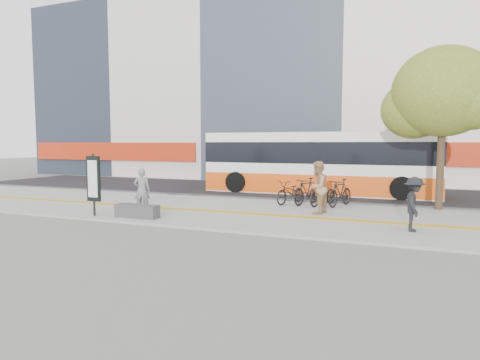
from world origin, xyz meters
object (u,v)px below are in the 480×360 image
at_px(bench, 137,211).
at_px(seated_woman, 142,190).
at_px(signboard, 93,180).
at_px(pedestrian_tan, 317,187).
at_px(bus, 318,165).
at_px(street_tree, 443,94).
at_px(pedestrian_dark, 414,204).

bearing_deg(bench, seated_woman, 115.65).
bearing_deg(signboard, bench, 10.81).
bearing_deg(pedestrian_tan, bench, -47.69).
bearing_deg(bus, seated_woman, -118.38).
relative_size(seated_woman, pedestrian_tan, 0.86).
xyz_separation_m(bench, street_tree, (9.78, 6.02, 4.21)).
height_order(signboard, pedestrian_tan, signboard).
bearing_deg(bench, pedestrian_tan, 29.25).
bearing_deg(bus, pedestrian_dark, -61.88).
bearing_deg(pedestrian_dark, street_tree, -13.66).
distance_m(bench, seated_woman, 1.20).
bearing_deg(bench, street_tree, 31.62).
xyz_separation_m(bench, signboard, (-1.60, -0.31, 1.06)).
xyz_separation_m(bench, pedestrian_tan, (5.62, 3.15, 0.73)).
height_order(street_tree, pedestrian_dark, street_tree).
height_order(signboard, street_tree, street_tree).
xyz_separation_m(street_tree, bus, (-5.50, 3.68, -2.98)).
bearing_deg(bus, street_tree, -33.79).
xyz_separation_m(signboard, pedestrian_tan, (7.22, 3.45, -0.33)).
xyz_separation_m(bus, pedestrian_tan, (1.34, -6.55, -0.50)).
distance_m(street_tree, pedestrian_tan, 6.14).
relative_size(pedestrian_tan, pedestrian_dark, 1.20).
bearing_deg(bus, signboard, -120.46).
height_order(bench, pedestrian_tan, pedestrian_tan).
distance_m(bus, pedestrian_dark, 9.76).
bearing_deg(pedestrian_tan, bus, -155.42).
distance_m(bus, pedestrian_tan, 6.71).
distance_m(seated_woman, pedestrian_tan, 6.46).
height_order(signboard, bus, bus).
bearing_deg(pedestrian_tan, street_tree, 137.69).
relative_size(street_tree, pedestrian_tan, 3.29).
relative_size(street_tree, seated_woman, 3.80).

